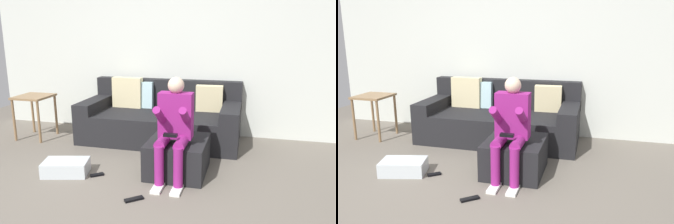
{
  "view_description": "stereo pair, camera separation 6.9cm",
  "coord_description": "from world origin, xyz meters",
  "views": [
    {
      "loc": [
        1.22,
        -2.53,
        1.56
      ],
      "look_at": [
        0.23,
        1.4,
        0.57
      ],
      "focal_mm": 35.52,
      "sensor_mm": 36.0,
      "label": 1
    },
    {
      "loc": [
        1.28,
        -2.51,
        1.56
      ],
      "look_at": [
        0.23,
        1.4,
        0.57
      ],
      "focal_mm": 35.52,
      "sensor_mm": 36.0,
      "label": 2
    }
  ],
  "objects": [
    {
      "name": "remote_near_ottoman",
      "position": [
        0.21,
        0.16,
        0.01
      ],
      "size": [
        0.18,
        0.16,
        0.02
      ],
      "primitive_type": "cube",
      "rotation": [
        0.0,
        0.0,
        0.7
      ],
      "color": "black",
      "rests_on": "ground_plane"
    },
    {
      "name": "remote_by_storage_bin",
      "position": [
        -0.37,
        0.57,
        0.01
      ],
      "size": [
        0.15,
        0.13,
        0.02
      ],
      "primitive_type": "cube",
      "rotation": [
        0.0,
        0.0,
        0.66
      ],
      "color": "black",
      "rests_on": "ground_plane"
    },
    {
      "name": "side_table",
      "position": [
        -1.85,
        1.61,
        0.52
      ],
      "size": [
        0.47,
        0.49,
        0.64
      ],
      "color": "olive",
      "rests_on": "ground_plane"
    },
    {
      "name": "ottoman",
      "position": [
        0.47,
        0.89,
        0.19
      ],
      "size": [
        0.64,
        0.71,
        0.38
      ],
      "primitive_type": "cube",
      "color": "black",
      "rests_on": "ground_plane"
    },
    {
      "name": "storage_bin",
      "position": [
        -0.72,
        0.53,
        0.08
      ],
      "size": [
        0.55,
        0.41,
        0.16
      ],
      "primitive_type": "cube",
      "rotation": [
        0.0,
        0.0,
        0.25
      ],
      "color": "silver",
      "rests_on": "ground_plane"
    },
    {
      "name": "couch_sectional",
      "position": [
        -0.02,
        1.97,
        0.3
      ],
      "size": [
        2.24,
        0.99,
        0.87
      ],
      "color": "black",
      "rests_on": "ground_plane"
    },
    {
      "name": "person_seated",
      "position": [
        0.47,
        0.71,
        0.6
      ],
      "size": [
        0.36,
        0.58,
        1.09
      ],
      "color": "#8C1E72",
      "rests_on": "ground_plane"
    },
    {
      "name": "wall_back",
      "position": [
        0.0,
        2.45,
        1.35
      ],
      "size": [
        5.83,
        0.1,
        2.69
      ],
      "primitive_type": "cube",
      "color": "silver",
      "rests_on": "ground_plane"
    },
    {
      "name": "ground_plane",
      "position": [
        0.0,
        0.0,
        0.0
      ],
      "size": [
        7.58,
        7.58,
        0.0
      ],
      "primitive_type": "plane",
      "color": "#6B6359"
    }
  ]
}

